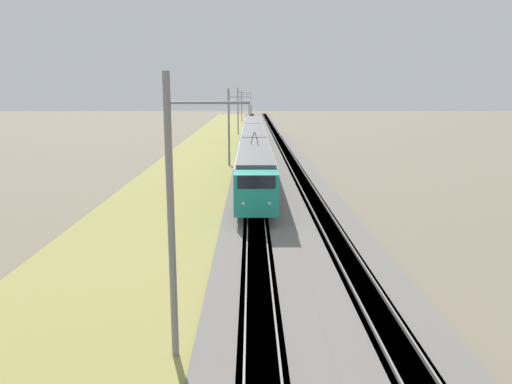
# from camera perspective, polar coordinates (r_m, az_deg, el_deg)

# --- Properties ---
(ballast_main) EXTENTS (240.00, 4.40, 0.30)m
(ballast_main) POSITION_cam_1_polar(r_m,az_deg,el_deg) (57.90, -0.28, 3.36)
(ballast_main) COLOR slate
(ballast_main) RESTS_ON ground
(ballast_adjacent) EXTENTS (240.00, 4.40, 0.30)m
(ballast_adjacent) POSITION_cam_1_polar(r_m,az_deg,el_deg) (58.09, 4.07, 3.35)
(ballast_adjacent) COLOR slate
(ballast_adjacent) RESTS_ON ground
(track_main) EXTENTS (240.00, 1.57, 0.45)m
(track_main) POSITION_cam_1_polar(r_m,az_deg,el_deg) (57.90, -0.28, 3.37)
(track_main) COLOR #4C4238
(track_main) RESTS_ON ground
(track_adjacent) EXTENTS (240.00, 1.57, 0.45)m
(track_adjacent) POSITION_cam_1_polar(r_m,az_deg,el_deg) (58.09, 4.07, 3.36)
(track_adjacent) COLOR #4C4238
(track_adjacent) RESTS_ON ground
(grass_verge) EXTENTS (240.00, 10.22, 0.12)m
(grass_verge) POSITION_cam_1_polar(r_m,az_deg,el_deg) (58.23, -6.58, 3.24)
(grass_verge) COLOR #99934C
(grass_verge) RESTS_ON ground
(passenger_train) EXTENTS (63.58, 2.82, 4.90)m
(passenger_train) POSITION_cam_1_polar(r_m,az_deg,el_deg) (60.99, -0.30, 5.79)
(passenger_train) COLOR teal
(passenger_train) RESTS_ON ground
(catenary_mast_near) EXTENTS (0.22, 2.56, 8.96)m
(catenary_mast_near) POSITION_cam_1_polar(r_m,az_deg,el_deg) (15.28, -9.48, -2.97)
(catenary_mast_near) COLOR slate
(catenary_mast_near) RESTS_ON ground
(catenary_mast_mid) EXTENTS (0.22, 2.56, 8.59)m
(catenary_mast_mid) POSITION_cam_1_polar(r_m,az_deg,el_deg) (55.68, -3.06, 7.45)
(catenary_mast_mid) COLOR slate
(catenary_mast_mid) RESTS_ON ground
(catenary_mast_far) EXTENTS (0.22, 2.56, 8.89)m
(catenary_mast_far) POSITION_cam_1_polar(r_m,az_deg,el_deg) (96.47, -2.04, 9.28)
(catenary_mast_far) COLOR slate
(catenary_mast_far) RESTS_ON ground
(catenary_mast_distant) EXTENTS (0.22, 2.56, 8.20)m
(catenary_mast_distant) POSITION_cam_1_polar(r_m,az_deg,el_deg) (137.33, -1.62, 9.82)
(catenary_mast_distant) COLOR slate
(catenary_mast_distant) RESTS_ON ground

